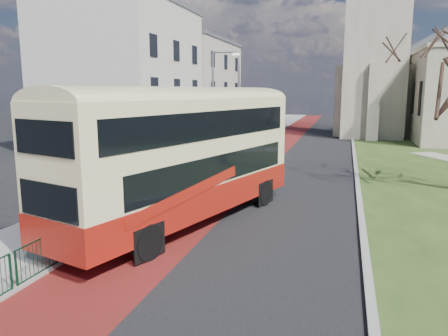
% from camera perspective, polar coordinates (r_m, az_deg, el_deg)
% --- Properties ---
extents(ground, '(160.00, 160.00, 0.00)m').
position_cam_1_polar(ground, '(15.89, -4.86, -9.30)').
color(ground, black).
rests_on(ground, ground).
extents(road_carriageway, '(9.00, 120.00, 0.01)m').
position_cam_1_polar(road_carriageway, '(34.64, 9.10, 1.25)').
color(road_carriageway, black).
rests_on(road_carriageway, ground).
extents(bus_lane, '(3.40, 120.00, 0.01)m').
position_cam_1_polar(bus_lane, '(35.04, 4.71, 1.45)').
color(bus_lane, '#591414').
rests_on(bus_lane, ground).
extents(pavement_west, '(4.00, 120.00, 0.12)m').
position_cam_1_polar(pavement_west, '(35.93, -1.25, 1.78)').
color(pavement_west, gray).
rests_on(pavement_west, ground).
extents(kerb_west, '(0.25, 120.00, 0.13)m').
position_cam_1_polar(kerb_west, '(35.40, 1.85, 1.66)').
color(kerb_west, '#999993').
rests_on(kerb_west, ground).
extents(kerb_east, '(0.25, 80.00, 0.13)m').
position_cam_1_polar(kerb_east, '(36.41, 16.68, 1.48)').
color(kerb_east, '#999993').
rests_on(kerb_east, ground).
extents(pedestrian_railing, '(0.07, 24.00, 1.12)m').
position_cam_1_polar(pedestrian_railing, '(20.37, -8.77, -3.39)').
color(pedestrian_railing, '#0C3820').
rests_on(pedestrian_railing, ground).
extents(gothic_church, '(16.38, 18.00, 40.00)m').
position_cam_1_polar(gothic_church, '(53.12, 24.48, 17.77)').
color(gothic_church, gray).
rests_on(gothic_church, ground).
extents(street_block_near, '(10.30, 14.30, 13.00)m').
position_cam_1_polar(street_block_near, '(40.88, -12.87, 11.62)').
color(street_block_near, beige).
rests_on(street_block_near, ground).
extents(street_block_far, '(10.30, 16.30, 11.50)m').
position_cam_1_polar(street_block_far, '(55.49, -4.87, 10.60)').
color(street_block_far, '#B5AC99').
rests_on(street_block_far, ground).
extents(streetlamp, '(2.13, 0.18, 8.00)m').
position_cam_1_polar(streetlamp, '(33.45, -1.20, 8.96)').
color(streetlamp, gray).
rests_on(streetlamp, pavement_west).
extents(bus, '(6.34, 12.68, 5.18)m').
position_cam_1_polar(bus, '(17.11, -5.09, 2.29)').
color(bus, maroon).
rests_on(bus, ground).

